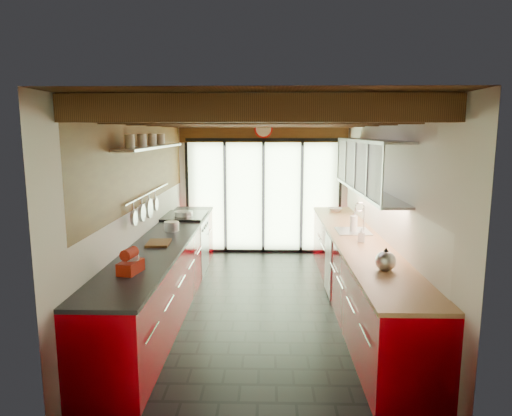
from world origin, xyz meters
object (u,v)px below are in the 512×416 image
at_px(soap_bottle, 362,235).
at_px(bowl, 335,209).
at_px(kettle, 386,260).
at_px(paper_towel, 354,224).
at_px(stand_mixer, 131,263).

distance_m(soap_bottle, bowl, 2.26).
relative_size(soap_bottle, bowl, 0.76).
height_order(kettle, soap_bottle, kettle).
xyz_separation_m(paper_towel, bowl, (-0.00, 1.72, -0.09)).
height_order(paper_towel, bowl, paper_towel).
bearing_deg(soap_bottle, paper_towel, 90.00).
bearing_deg(bowl, stand_mixer, -125.16).
xyz_separation_m(stand_mixer, kettle, (2.54, 0.15, 0.01)).
relative_size(paper_towel, soap_bottle, 1.49).
height_order(soap_bottle, bowl, soap_bottle).
bearing_deg(paper_towel, stand_mixer, -143.42).
xyz_separation_m(kettle, bowl, (0.00, 3.45, -0.08)).
xyz_separation_m(stand_mixer, bowl, (2.54, 3.61, -0.07)).
bearing_deg(soap_bottle, bowl, 90.00).
height_order(stand_mixer, paper_towel, paper_towel).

